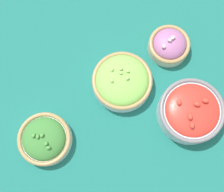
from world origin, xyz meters
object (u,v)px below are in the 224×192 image
(bowl_broccoli, at_px, (45,139))
(bowl_red_onion, at_px, (169,45))
(bowl_lettuce, at_px, (122,81))
(bowl_cherry_tomatoes, at_px, (191,111))

(bowl_broccoli, height_order, bowl_red_onion, bowl_broccoli)
(bowl_lettuce, height_order, bowl_cherry_tomatoes, bowl_cherry_tomatoes)
(bowl_broccoli, relative_size, bowl_cherry_tomatoes, 0.81)
(bowl_cherry_tomatoes, bearing_deg, bowl_red_onion, -90.52)
(bowl_lettuce, bearing_deg, bowl_cherry_tomatoes, 140.48)
(bowl_cherry_tomatoes, distance_m, bowl_red_onion, 0.20)
(bowl_lettuce, relative_size, bowl_cherry_tomatoes, 0.95)
(bowl_lettuce, xyz_separation_m, bowl_red_onion, (-0.16, -0.07, -0.00))
(bowl_lettuce, distance_m, bowl_cherry_tomatoes, 0.20)
(bowl_red_onion, bearing_deg, bowl_cherry_tomatoes, 89.48)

